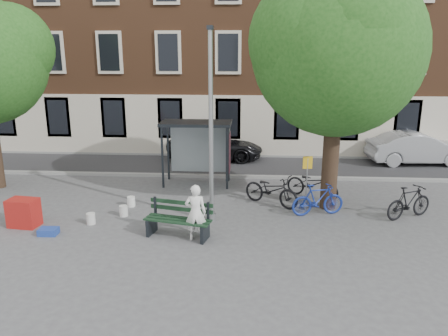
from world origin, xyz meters
The scene contains 22 objects.
ground centered at (0.00, 0.00, 0.00)m, with size 90.00×90.00×0.00m, color #4C4C4F.
road centered at (0.00, 7.00, 0.01)m, with size 40.00×4.00×0.01m, color #28282B.
curb_near centered at (0.00, 5.00, 0.06)m, with size 40.00×0.25×0.12m, color gray.
curb_far centered at (0.00, 9.00, 0.06)m, with size 40.00×0.25×0.12m, color gray.
building_row centered at (0.00, 13.00, 7.00)m, with size 30.00×8.00×14.00m, color brown.
lamppost centered at (0.00, 0.00, 2.78)m, with size 0.28×0.35×6.11m.
tree_right centered at (4.01, 1.38, 5.62)m, with size 5.76×5.60×8.20m.
bus_shelter centered at (-0.61, 4.11, 1.92)m, with size 2.85×1.45×2.62m.
painter centered at (-0.32, -1.54, 0.85)m, with size 0.62×0.41×1.70m, color white.
bench centered at (-0.86, -1.32, 0.47)m, with size 2.09×1.07×1.03m.
bike_a centered at (3.58, 2.55, 0.54)m, with size 0.72×2.07×1.09m, color black.
bike_b centered at (3.53, 0.72, 0.55)m, with size 0.51×1.82×1.09m, color navy.
bike_c centered at (2.00, 1.61, 0.57)m, with size 0.76×2.18×1.15m, color black.
bike_d centered at (6.50, 0.64, 0.56)m, with size 0.53×1.86×1.12m, color black.
car_dark centered at (-0.63, 8.40, 0.67)m, with size 2.23×4.83×1.34m, color black.
car_silver centered at (9.35, 8.09, 0.78)m, with size 1.65×4.74×1.56m, color #A1A3A8.
red_stand centered at (-5.88, -0.90, 0.45)m, with size 0.90×0.60×0.90m, color #A61A16.
blue_crate centered at (-4.83, -1.50, 0.10)m, with size 0.55×0.40×0.20m, color #203D96.
bucket_a centered at (-3.00, 0.19, 0.18)m, with size 0.28×0.28×0.36m, color silver.
bucket_b centered at (-3.00, 1.12, 0.18)m, with size 0.28×0.28×0.36m, color white.
bucket_c centered at (-3.84, -0.58, 0.18)m, with size 0.28×0.28×0.36m, color silver.
notice_sign centered at (3.19, 1.23, 1.39)m, with size 0.33×0.09×1.92m.
Camera 1 is at (1.32, -13.36, 5.40)m, focal length 35.00 mm.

